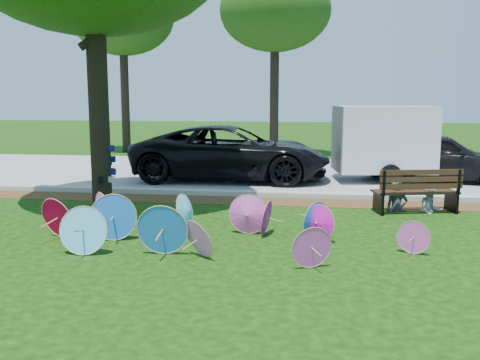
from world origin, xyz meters
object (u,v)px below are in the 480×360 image
object	(u,v)px
dark_pickup	(438,157)
person_left	(398,181)
cargo_trailer	(384,139)
black_van	(231,153)
person_right	(431,187)
park_bench	(415,190)
parasol_pile	(178,221)

from	to	relation	value
dark_pickup	person_left	bearing A→B (deg)	163.40
cargo_trailer	person_left	world-z (taller)	cargo_trailer
black_van	person_right	size ratio (longest dim) A/B	5.35
black_van	person_left	size ratio (longest dim) A/B	4.45
dark_pickup	cargo_trailer	distance (m)	1.67
person_right	person_left	bearing A→B (deg)	164.88
cargo_trailer	park_bench	distance (m)	4.34
person_left	person_right	distance (m)	0.71
parasol_pile	black_van	bearing A→B (deg)	91.43
black_van	person_left	xyz separation A→B (m)	(4.22, -3.84, -0.15)
parasol_pile	park_bench	bearing A→B (deg)	34.54
parasol_pile	cargo_trailer	distance (m)	8.49
parasol_pile	person_right	size ratio (longest dim) A/B	6.11
person_left	dark_pickup	bearing A→B (deg)	59.20
parasol_pile	person_right	distance (m)	5.66
black_van	person_right	bearing A→B (deg)	-128.91
black_van	cargo_trailer	xyz separation A→B (m)	(4.42, 0.37, 0.44)
park_bench	parasol_pile	bearing A→B (deg)	-158.75
dark_pickup	person_right	world-z (taller)	dark_pickup
black_van	park_bench	distance (m)	6.01
black_van	dark_pickup	world-z (taller)	black_van
black_van	cargo_trailer	distance (m)	4.46
parasol_pile	person_right	world-z (taller)	person_right
cargo_trailer	person_right	world-z (taller)	cargo_trailer
black_van	person_right	xyz separation A→B (m)	(4.92, -3.84, -0.26)
person_left	person_right	bearing A→B (deg)	-8.84
dark_pickup	person_left	size ratio (longest dim) A/B	3.20
dark_pickup	person_left	world-z (taller)	dark_pickup
parasol_pile	cargo_trailer	world-z (taller)	cargo_trailer
park_bench	person_left	xyz separation A→B (m)	(-0.35, 0.05, 0.18)
cargo_trailer	person_left	size ratio (longest dim) A/B	2.06
cargo_trailer	park_bench	size ratio (longest dim) A/B	1.48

